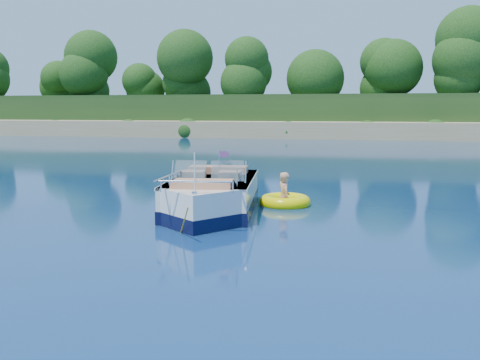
# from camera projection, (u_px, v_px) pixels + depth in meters

# --- Properties ---
(ground) EXTENTS (160.00, 160.00, 0.00)m
(ground) POSITION_uv_depth(u_px,v_px,m) (303.00, 223.00, 12.68)
(ground) COLOR #0B1F4D
(ground) RESTS_ON ground
(shoreline) EXTENTS (170.00, 59.00, 6.00)m
(shoreline) POSITION_uv_depth(u_px,v_px,m) (353.00, 121.00, 74.15)
(shoreline) COLOR #967E57
(shoreline) RESTS_ON ground
(treeline) EXTENTS (150.00, 7.12, 8.19)m
(treeline) POSITION_uv_depth(u_px,v_px,m) (351.00, 78.00, 51.54)
(treeline) COLOR black
(treeline) RESTS_ON ground
(motorboat) EXTENTS (2.65, 6.01, 2.01)m
(motorboat) POSITION_uv_depth(u_px,v_px,m) (211.00, 199.00, 13.82)
(motorboat) COLOR white
(motorboat) RESTS_ON ground
(tow_tube) EXTENTS (1.54, 1.54, 0.38)m
(tow_tube) POSITION_uv_depth(u_px,v_px,m) (285.00, 202.00, 15.04)
(tow_tube) COLOR #E9E000
(tow_tube) RESTS_ON ground
(boy) EXTENTS (0.70, 0.86, 1.55)m
(boy) POSITION_uv_depth(u_px,v_px,m) (283.00, 206.00, 14.98)
(boy) COLOR tan
(boy) RESTS_ON ground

